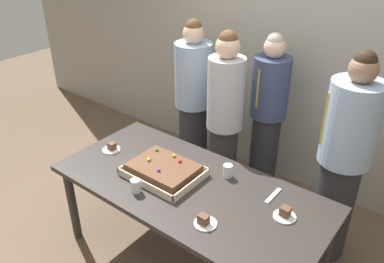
# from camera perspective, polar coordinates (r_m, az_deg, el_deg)

# --- Properties ---
(ground_plane) EXTENTS (12.00, 12.00, 0.00)m
(ground_plane) POSITION_cam_1_polar(r_m,az_deg,el_deg) (3.35, -0.35, -18.26)
(ground_plane) COLOR brown
(interior_back_panel) EXTENTS (8.00, 0.12, 3.00)m
(interior_back_panel) POSITION_cam_1_polar(r_m,az_deg,el_deg) (3.79, 15.18, 13.36)
(interior_back_panel) COLOR #9E998E
(interior_back_panel) RESTS_ON ground_plane
(party_table) EXTENTS (2.03, 0.95, 0.75)m
(party_table) POSITION_cam_1_polar(r_m,az_deg,el_deg) (2.89, -0.39, -9.14)
(party_table) COLOR #2D2826
(party_table) RESTS_ON ground_plane
(sheet_cake) EXTENTS (0.55, 0.42, 0.12)m
(sheet_cake) POSITION_cam_1_polar(r_m,az_deg,el_deg) (2.93, -4.20, -5.69)
(sheet_cake) COLOR beige
(sheet_cake) RESTS_ON party_table
(plated_slice_near_left) EXTENTS (0.15, 0.15, 0.07)m
(plated_slice_near_left) POSITION_cam_1_polar(r_m,az_deg,el_deg) (2.63, 13.50, -11.70)
(plated_slice_near_left) COLOR white
(plated_slice_near_left) RESTS_ON party_table
(plated_slice_near_right) EXTENTS (0.15, 0.15, 0.07)m
(plated_slice_near_right) POSITION_cam_1_polar(r_m,az_deg,el_deg) (3.30, -11.74, -2.39)
(plated_slice_near_right) COLOR white
(plated_slice_near_right) RESTS_ON party_table
(plated_slice_far_left) EXTENTS (0.15, 0.15, 0.07)m
(plated_slice_far_left) POSITION_cam_1_polar(r_m,az_deg,el_deg) (2.51, 1.85, -13.08)
(plated_slice_far_left) COLOR white
(plated_slice_far_left) RESTS_ON party_table
(drink_cup_nearest) EXTENTS (0.07, 0.07, 0.10)m
(drink_cup_nearest) POSITION_cam_1_polar(r_m,az_deg,el_deg) (2.91, 5.27, -5.77)
(drink_cup_nearest) COLOR white
(drink_cup_nearest) RESTS_ON party_table
(drink_cup_middle) EXTENTS (0.07, 0.07, 0.10)m
(drink_cup_middle) POSITION_cam_1_polar(r_m,az_deg,el_deg) (2.78, -8.29, -7.91)
(drink_cup_middle) COLOR white
(drink_cup_middle) RESTS_ON party_table
(cake_server_utensil) EXTENTS (0.03, 0.20, 0.01)m
(cake_server_utensil) POSITION_cam_1_polar(r_m,az_deg,el_deg) (2.80, 11.84, -9.21)
(cake_server_utensil) COLOR silver
(cake_server_utensil) RESTS_ON party_table
(person_serving_front) EXTENTS (0.33, 0.33, 1.62)m
(person_serving_front) POSITION_cam_1_polar(r_m,az_deg,el_deg) (3.65, 11.03, 2.14)
(person_serving_front) COLOR #28282D
(person_serving_front) RESTS_ON ground_plane
(person_green_shirt_behind) EXTENTS (0.38, 0.38, 1.73)m
(person_green_shirt_behind) POSITION_cam_1_polar(r_m,az_deg,el_deg) (3.07, 21.29, -4.08)
(person_green_shirt_behind) COLOR #28282D
(person_green_shirt_behind) RESTS_ON ground_plane
(person_striped_tie_right) EXTENTS (0.32, 0.32, 1.69)m
(person_striped_tie_right) POSITION_cam_1_polar(r_m,az_deg,el_deg) (3.42, 4.79, 1.48)
(person_striped_tie_right) COLOR #28282D
(person_striped_tie_right) RESTS_ON ground_plane
(person_far_right_suit) EXTENTS (0.36, 0.36, 1.66)m
(person_far_right_suit) POSITION_cam_1_polar(r_m,az_deg,el_deg) (3.90, 0.19, 4.61)
(person_far_right_suit) COLOR #28282D
(person_far_right_suit) RESTS_ON ground_plane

